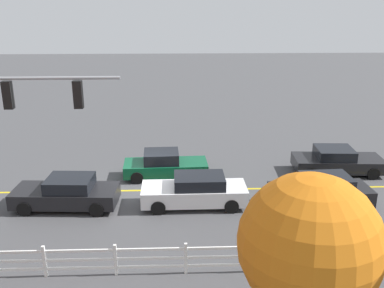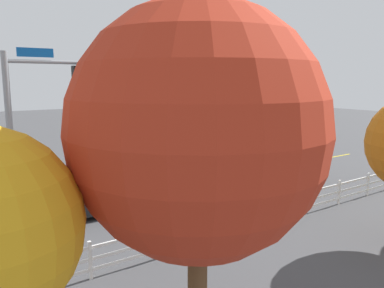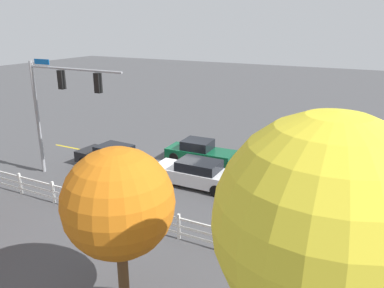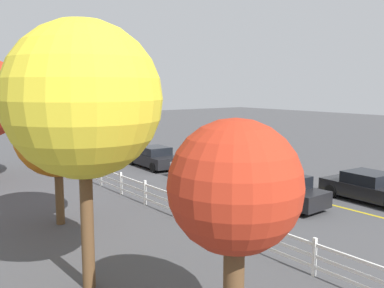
{
  "view_description": "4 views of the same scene",
  "coord_description": "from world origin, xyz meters",
  "px_view_note": "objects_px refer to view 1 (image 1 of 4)",
  "views": [
    {
      "loc": [
        -1.56,
        19.45,
        8.79
      ],
      "look_at": [
        -2.18,
        2.86,
        3.33
      ],
      "focal_mm": 40.21,
      "sensor_mm": 36.0,
      "label": 1
    },
    {
      "loc": [
        8.72,
        16.98,
        5.69
      ],
      "look_at": [
        -1.81,
        1.8,
        2.59
      ],
      "focal_mm": 35.79,
      "sensor_mm": 36.0,
      "label": 2
    },
    {
      "loc": [
        -10.98,
        18.8,
        8.58
      ],
      "look_at": [
        -2.37,
        2.19,
        2.53
      ],
      "focal_mm": 35.43,
      "sensor_mm": 36.0,
      "label": 3
    },
    {
      "loc": [
        -20.93,
        16.82,
        5.48
      ],
      "look_at": [
        -2.05,
        2.53,
        2.26
      ],
      "focal_mm": 40.17,
      "sensor_mm": 36.0,
      "label": 4
    }
  ],
  "objects_px": {
    "car_1": "(67,193)",
    "car_3": "(337,161)",
    "car_4": "(195,191)",
    "tree_3": "(309,244)",
    "car_0": "(321,192)",
    "car_2": "(165,165)"
  },
  "relations": [
    {
      "from": "car_1",
      "to": "car_4",
      "type": "xyz_separation_m",
      "value": [
        -5.76,
        0.04,
        0.02
      ]
    },
    {
      "from": "car_1",
      "to": "tree_3",
      "type": "relative_size",
      "value": 0.9
    },
    {
      "from": "car_4",
      "to": "car_1",
      "type": "bearing_deg",
      "value": -0.9
    },
    {
      "from": "car_0",
      "to": "car_1",
      "type": "relative_size",
      "value": 0.96
    },
    {
      "from": "car_3",
      "to": "car_1",
      "type": "bearing_deg",
      "value": -161.63
    },
    {
      "from": "car_0",
      "to": "car_4",
      "type": "height_order",
      "value": "car_0"
    },
    {
      "from": "car_4",
      "to": "car_2",
      "type": "bearing_deg",
      "value": -67.4
    },
    {
      "from": "car_4",
      "to": "car_0",
      "type": "bearing_deg",
      "value": 176.84
    },
    {
      "from": "car_4",
      "to": "tree_3",
      "type": "relative_size",
      "value": 0.9
    },
    {
      "from": "car_1",
      "to": "car_2",
      "type": "xyz_separation_m",
      "value": [
        -4.3,
        -3.39,
        -0.02
      ]
    },
    {
      "from": "car_1",
      "to": "car_0",
      "type": "bearing_deg",
      "value": -178.36
    },
    {
      "from": "car_1",
      "to": "car_3",
      "type": "relative_size",
      "value": 0.98
    },
    {
      "from": "car_0",
      "to": "car_3",
      "type": "distance_m",
      "value": 4.5
    },
    {
      "from": "car_4",
      "to": "tree_3",
      "type": "height_order",
      "value": "tree_3"
    },
    {
      "from": "car_0",
      "to": "tree_3",
      "type": "height_order",
      "value": "tree_3"
    },
    {
      "from": "tree_3",
      "to": "car_2",
      "type": "bearing_deg",
      "value": -74.03
    },
    {
      "from": "car_4",
      "to": "car_3",
      "type": "bearing_deg",
      "value": -155.22
    },
    {
      "from": "car_0",
      "to": "car_4",
      "type": "relative_size",
      "value": 0.96
    },
    {
      "from": "car_0",
      "to": "car_2",
      "type": "height_order",
      "value": "car_0"
    },
    {
      "from": "car_1",
      "to": "car_3",
      "type": "distance_m",
      "value": 14.07
    },
    {
      "from": "car_2",
      "to": "tree_3",
      "type": "height_order",
      "value": "tree_3"
    },
    {
      "from": "car_2",
      "to": "car_1",
      "type": "bearing_deg",
      "value": -144.03
    }
  ]
}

